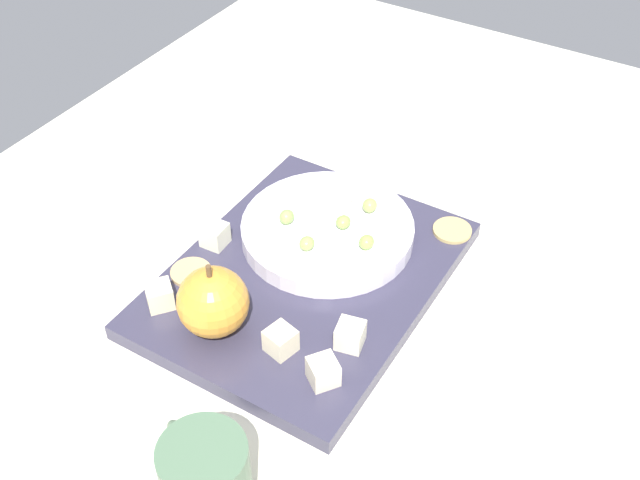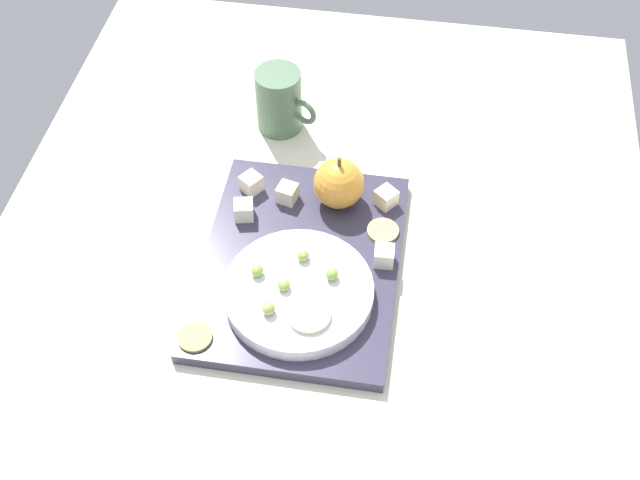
{
  "view_description": "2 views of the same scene",
  "coord_description": "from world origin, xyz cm",
  "px_view_note": "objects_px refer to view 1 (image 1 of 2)",
  "views": [
    {
      "loc": [
        51.4,
        32.24,
        60.56
      ],
      "look_at": [
        2.71,
        2.83,
        9.53
      ],
      "focal_mm": 43.87,
      "sensor_mm": 36.0,
      "label": 1
    },
    {
      "loc": [
        -57.33,
        -10.55,
        85.23
      ],
      "look_at": [
        3.82,
        -0.81,
        9.48
      ],
      "focal_mm": 45.1,
      "sensor_mm": 36.0,
      "label": 2
    }
  ],
  "objects_px": {
    "platter": "(306,278)",
    "grape_2": "(367,242)",
    "apple_whole": "(213,302)",
    "grape_0": "(307,243)",
    "cheese_cube_1": "(281,341)",
    "grape_1": "(370,205)",
    "cheese_cube_3": "(215,235)",
    "grape_4": "(343,222)",
    "cheese_cube_0": "(350,335)",
    "apple_slice_0": "(330,195)",
    "serving_dish": "(328,231)",
    "cracker_0": "(191,272)",
    "cheese_cube_2": "(323,371)",
    "cracker_1": "(452,230)",
    "grape_3": "(288,216)",
    "cheese_cube_4": "(160,296)"
  },
  "relations": [
    {
      "from": "cheese_cube_3",
      "to": "grape_4",
      "type": "relative_size",
      "value": 1.46
    },
    {
      "from": "grape_0",
      "to": "apple_whole",
      "type": "bearing_deg",
      "value": -12.78
    },
    {
      "from": "platter",
      "to": "cheese_cube_3",
      "type": "xyz_separation_m",
      "value": [
        0.01,
        -0.1,
        0.02
      ]
    },
    {
      "from": "cheese_cube_3",
      "to": "cracker_1",
      "type": "bearing_deg",
      "value": 125.42
    },
    {
      "from": "cheese_cube_3",
      "to": "cracker_0",
      "type": "xyz_separation_m",
      "value": [
        0.05,
        0.01,
        -0.01
      ]
    },
    {
      "from": "grape_1",
      "to": "grape_3",
      "type": "bearing_deg",
      "value": -47.78
    },
    {
      "from": "grape_2",
      "to": "apple_whole",
      "type": "bearing_deg",
      "value": -27.18
    },
    {
      "from": "cheese_cube_0",
      "to": "cheese_cube_1",
      "type": "relative_size",
      "value": 1.0
    },
    {
      "from": "cracker_0",
      "to": "apple_slice_0",
      "type": "bearing_deg",
      "value": 156.07
    },
    {
      "from": "cheese_cube_3",
      "to": "grape_2",
      "type": "height_order",
      "value": "grape_2"
    },
    {
      "from": "apple_whole",
      "to": "cheese_cube_0",
      "type": "relative_size",
      "value": 2.74
    },
    {
      "from": "serving_dish",
      "to": "grape_0",
      "type": "distance_m",
      "value": 0.05
    },
    {
      "from": "serving_dish",
      "to": "grape_1",
      "type": "xyz_separation_m",
      "value": [
        -0.04,
        0.03,
        0.02
      ]
    },
    {
      "from": "cheese_cube_0",
      "to": "grape_4",
      "type": "relative_size",
      "value": 1.46
    },
    {
      "from": "grape_2",
      "to": "platter",
      "type": "bearing_deg",
      "value": -45.16
    },
    {
      "from": "cheese_cube_1",
      "to": "cheese_cube_4",
      "type": "xyz_separation_m",
      "value": [
        0.01,
        -0.13,
        0.0
      ]
    },
    {
      "from": "cheese_cube_2",
      "to": "cheese_cube_3",
      "type": "relative_size",
      "value": 1.0
    },
    {
      "from": "cheese_cube_1",
      "to": "grape_1",
      "type": "distance_m",
      "value": 0.2
    },
    {
      "from": "platter",
      "to": "apple_whole",
      "type": "distance_m",
      "value": 0.12
    },
    {
      "from": "grape_1",
      "to": "grape_4",
      "type": "bearing_deg",
      "value": -16.55
    },
    {
      "from": "apple_whole",
      "to": "grape_0",
      "type": "relative_size",
      "value": 4.0
    },
    {
      "from": "cheese_cube_0",
      "to": "cracker_1",
      "type": "bearing_deg",
      "value": 175.12
    },
    {
      "from": "platter",
      "to": "grape_2",
      "type": "xyz_separation_m",
      "value": [
        -0.04,
        0.04,
        0.04
      ]
    },
    {
      "from": "grape_4",
      "to": "cheese_cube_4",
      "type": "bearing_deg",
      "value": -31.47
    },
    {
      "from": "cheese_cube_0",
      "to": "grape_3",
      "type": "bearing_deg",
      "value": -126.89
    },
    {
      "from": "cheese_cube_4",
      "to": "grape_1",
      "type": "relative_size",
      "value": 1.46
    },
    {
      "from": "cheese_cube_0",
      "to": "cheese_cube_3",
      "type": "relative_size",
      "value": 1.0
    },
    {
      "from": "serving_dish",
      "to": "grape_3",
      "type": "distance_m",
      "value": 0.05
    },
    {
      "from": "platter",
      "to": "grape_3",
      "type": "relative_size",
      "value": 19.24
    },
    {
      "from": "cheese_cube_2",
      "to": "cracker_1",
      "type": "xyz_separation_m",
      "value": [
        -0.24,
        0.02,
        -0.01
      ]
    },
    {
      "from": "cheese_cube_3",
      "to": "grape_2",
      "type": "relative_size",
      "value": 1.46
    },
    {
      "from": "cracker_1",
      "to": "grape_4",
      "type": "xyz_separation_m",
      "value": [
        0.07,
        -0.09,
        0.02
      ]
    },
    {
      "from": "cheese_cube_3",
      "to": "cracker_1",
      "type": "distance_m",
      "value": 0.25
    },
    {
      "from": "apple_whole",
      "to": "grape_3",
      "type": "height_order",
      "value": "apple_whole"
    },
    {
      "from": "apple_whole",
      "to": "cheese_cube_2",
      "type": "bearing_deg",
      "value": 89.08
    },
    {
      "from": "cheese_cube_0",
      "to": "cheese_cube_1",
      "type": "xyz_separation_m",
      "value": [
        0.04,
        -0.05,
        0.0
      ]
    },
    {
      "from": "platter",
      "to": "grape_1",
      "type": "distance_m",
      "value": 0.11
    },
    {
      "from": "grape_1",
      "to": "grape_2",
      "type": "relative_size",
      "value": 1.0
    },
    {
      "from": "grape_2",
      "to": "grape_4",
      "type": "height_order",
      "value": "grape_2"
    },
    {
      "from": "platter",
      "to": "cheese_cube_1",
      "type": "relative_size",
      "value": 13.2
    },
    {
      "from": "cheese_cube_1",
      "to": "grape_4",
      "type": "height_order",
      "value": "grape_4"
    },
    {
      "from": "cracker_1",
      "to": "grape_2",
      "type": "relative_size",
      "value": 2.47
    },
    {
      "from": "serving_dish",
      "to": "cheese_cube_3",
      "type": "distance_m",
      "value": 0.12
    },
    {
      "from": "grape_1",
      "to": "apple_slice_0",
      "type": "distance_m",
      "value": 0.05
    },
    {
      "from": "serving_dish",
      "to": "grape_0",
      "type": "xyz_separation_m",
      "value": [
        0.04,
        0.0,
        0.02
      ]
    },
    {
      "from": "cracker_1",
      "to": "grape_4",
      "type": "height_order",
      "value": "grape_4"
    },
    {
      "from": "cracker_0",
      "to": "serving_dish",
      "type": "bearing_deg",
      "value": 142.84
    },
    {
      "from": "cracker_0",
      "to": "grape_4",
      "type": "height_order",
      "value": "grape_4"
    },
    {
      "from": "grape_1",
      "to": "grape_2",
      "type": "height_order",
      "value": "same"
    },
    {
      "from": "cheese_cube_0",
      "to": "apple_slice_0",
      "type": "xyz_separation_m",
      "value": [
        -0.16,
        -0.11,
        0.01
      ]
    }
  ]
}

